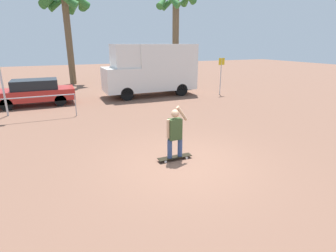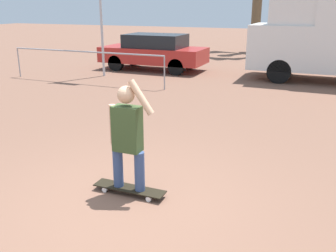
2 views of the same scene
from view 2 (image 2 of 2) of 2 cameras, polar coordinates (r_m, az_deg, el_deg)
name	(u,v)px [view 2 (image 2 of 2)]	position (r m, az deg, el deg)	size (l,w,h in m)	color
ground_plane	(126,206)	(5.09, -6.42, -12.05)	(80.00, 80.00, 0.00)	brown
skateboard	(129,189)	(5.36, -5.91, -9.48)	(1.05, 0.24, 0.09)	black
person_skateboarder	(127,133)	(5.03, -6.22, -1.04)	(0.66, 0.23, 1.55)	#384C7A
parked_car_red	(154,51)	(15.42, -2.16, 11.31)	(4.22, 1.76, 1.43)	black
plaza_railing_segment	(85,55)	(13.06, -12.58, 10.49)	(5.86, 0.05, 1.08)	#99999E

